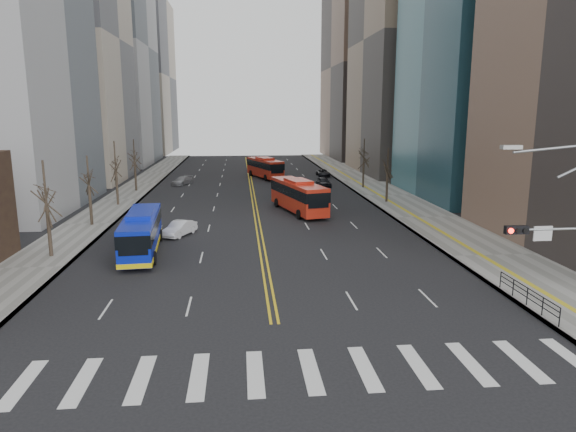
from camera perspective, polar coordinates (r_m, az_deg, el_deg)
The scene contains 16 objects.
ground at distance 22.77m, azimuth -0.55°, elevation -16.94°, with size 220.00×220.00×0.00m, color black.
sidewalk_right at distance 68.57m, azimuth 10.92°, elevation 2.27°, with size 7.00×130.00×0.15m, color slate.
sidewalk_left at distance 67.49m, azimuth -18.02°, elevation 1.76°, with size 5.00×130.00×0.15m, color slate.
crosswalk at distance 22.77m, azimuth -0.55°, elevation -16.92°, with size 26.70×4.00×0.01m.
centerline at distance 75.75m, azimuth -4.08°, elevation 3.26°, with size 0.55×100.00×0.01m.
office_towers at distance 89.44m, azimuth -4.45°, elevation 19.89°, with size 83.00×134.00×58.00m.
signal_mast at distance 27.50m, azimuth 28.97°, elevation -2.54°, with size 5.37×0.37×9.39m.
pedestrian_railing at distance 32.08m, azimuth 25.06°, elevation -7.82°, with size 0.06×6.06×1.02m.
street_trees at distance 55.11m, azimuth -11.14°, elevation 5.08°, with size 35.20×47.20×7.60m.
blue_bus at distance 41.51m, azimuth -15.98°, elevation -1.66°, with size 3.27×11.26×3.25m.
red_bus_near at distance 56.20m, azimuth 1.15°, elevation 2.46°, with size 5.35×11.69×3.61m.
red_bus_far at distance 85.51m, azimuth -2.59°, elevation 5.51°, with size 5.80×11.07×3.44m.
car_white at distance 46.64m, azimuth -11.95°, elevation -1.36°, with size 1.39×4.00×1.32m, color silver.
car_dark_mid at distance 75.92m, azimuth 3.98°, elevation 3.80°, with size 1.62×4.03×1.37m, color black.
car_silver at distance 79.40m, azimuth -11.68°, elevation 3.88°, with size 1.72×4.22×1.23m, color gray.
car_dark_far at distance 87.99m, azimuth 3.92°, elevation 4.80°, with size 1.96×4.24×1.18m, color black.
Camera 1 is at (-1.67, -19.95, 10.85)m, focal length 32.00 mm.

